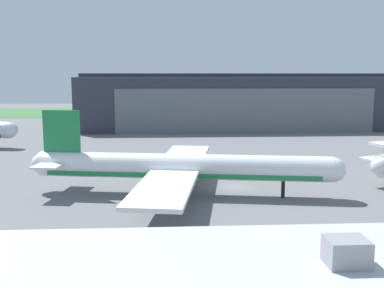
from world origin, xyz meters
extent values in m
plane|color=slate|center=(0.00, 0.00, 0.00)|extent=(440.00, 440.00, 0.00)
cube|color=#3D723D|center=(0.00, 151.12, 0.04)|extent=(440.00, 56.00, 0.08)
cube|color=#2D333D|center=(13.98, 83.59, 8.80)|extent=(107.97, 30.69, 17.60)
cube|color=slate|center=(13.98, 68.09, 7.04)|extent=(82.06, 0.30, 14.08)
cube|color=#2D333D|center=(13.98, 83.59, 18.20)|extent=(107.97, 7.37, 1.20)
cylinder|color=white|center=(-8.81, -4.53, 4.51)|extent=(45.03, 10.99, 3.84)
sphere|color=white|center=(13.40, -8.13, 4.51)|extent=(3.69, 3.69, 3.69)
sphere|color=white|center=(-31.02, -0.93, 4.51)|extent=(3.00, 3.00, 3.00)
cube|color=#1E7A42|center=(-8.81, -4.53, 3.45)|extent=(41.48, 10.45, 0.67)
cube|color=#1E7A42|center=(-27.47, -1.51, 9.70)|extent=(5.84, 1.33, 6.53)
cube|color=white|center=(-28.82, -4.22, 4.90)|extent=(4.86, 5.96, 0.28)
cube|color=white|center=(-27.89, 1.49, 4.90)|extent=(4.86, 5.96, 0.28)
cube|color=white|center=(-11.50, -15.47, 4.03)|extent=(10.36, 21.24, 0.56)
cube|color=white|center=(-7.90, 6.70, 4.03)|extent=(10.36, 21.24, 0.56)
cylinder|color=gray|center=(-10.45, -13.99, 2.67)|extent=(3.94, 2.67, 2.11)
cylinder|color=gray|center=(-7.37, 4.96, 2.67)|extent=(3.94, 2.67, 2.11)
cylinder|color=black|center=(6.29, -6.98, 1.29)|extent=(0.56, 0.56, 2.59)
cylinder|color=black|center=(-10.91, -6.23, 1.29)|extent=(0.56, 0.56, 2.59)
cylinder|color=black|center=(-10.27, -2.25, 1.29)|extent=(0.56, 0.56, 2.59)
sphere|color=silver|center=(21.99, -5.19, 4.28)|extent=(2.89, 2.89, 2.89)
cube|color=silver|center=(23.62, -1.66, 4.65)|extent=(5.56, 6.24, 0.28)
sphere|color=silver|center=(-50.41, 42.28, 4.66)|extent=(4.03, 4.03, 4.03)
cube|color=gray|center=(-1.16, -48.43, 8.58)|extent=(2.31, 1.92, 1.54)
camera|label=1|loc=(-11.21, -71.86, 18.41)|focal=42.06mm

